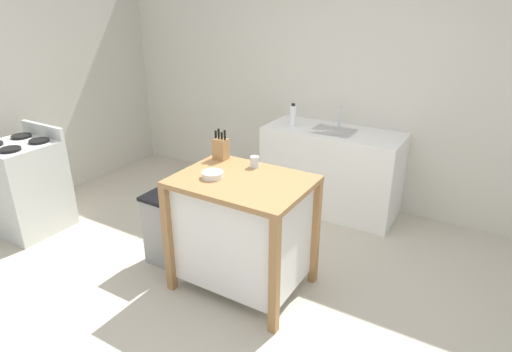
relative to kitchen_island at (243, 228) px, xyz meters
name	(u,v)px	position (x,y,z in m)	size (l,w,h in m)	color
ground_plane	(231,297)	(0.00, -0.19, -0.52)	(6.70, 6.70, 0.00)	#BCB29E
wall_back	(342,83)	(0.00, 1.97, 0.78)	(5.70, 0.10, 2.60)	beige
wall_left	(55,79)	(-2.85, 0.59, 0.78)	(0.10, 2.76, 2.60)	beige
kitchen_island	(243,228)	(0.00, 0.00, 0.00)	(0.98, 0.72, 0.93)	#9E7042
knife_block	(221,148)	(-0.37, 0.26, 0.50)	(0.11, 0.09, 0.25)	#AD7F4C
bowl_ceramic_wide	(213,175)	(-0.20, -0.09, 0.44)	(0.16, 0.16, 0.05)	silver
drinking_cup	(255,162)	(-0.04, 0.24, 0.45)	(0.07, 0.07, 0.09)	silver
trash_bin	(168,229)	(-0.73, -0.05, -0.20)	(0.36, 0.28, 0.63)	gray
sink_counter	(331,170)	(0.08, 1.62, -0.07)	(1.41, 0.60, 0.89)	white
sink_faucet	(340,117)	(0.08, 1.76, 0.48)	(0.02, 0.02, 0.22)	#B7BCC1
bottle_dish_soap	(293,116)	(-0.35, 1.54, 0.48)	(0.06, 0.06, 0.24)	white
stove	(26,186)	(-2.30, -0.30, -0.07)	(0.60, 0.60, 1.01)	silver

